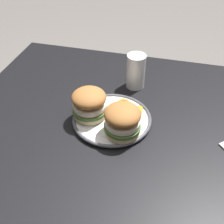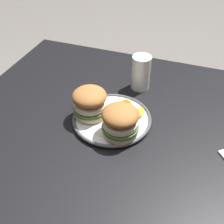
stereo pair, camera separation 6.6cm
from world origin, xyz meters
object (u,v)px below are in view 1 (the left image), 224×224
at_px(dining_table, 125,142).
at_px(sandwich_half_right, 89,103).
at_px(sandwich_half_left, 122,120).
at_px(drinking_glass, 136,73).
at_px(dinner_plate, 112,119).

height_order(dining_table, sandwich_half_right, sandwich_half_right).
bearing_deg(sandwich_half_right, dining_table, -177.27).
xyz_separation_m(dining_table, sandwich_half_left, (0.00, 0.06, 0.16)).
distance_m(sandwich_half_left, drinking_glass, 0.29).
height_order(sandwich_half_left, drinking_glass, drinking_glass).
height_order(sandwich_half_right, drinking_glass, drinking_glass).
bearing_deg(sandwich_half_right, sandwich_half_left, 156.54).
bearing_deg(drinking_glass, dining_table, 92.86).
xyz_separation_m(sandwich_half_right, drinking_glass, (-0.11, -0.23, -0.01)).
bearing_deg(dinner_plate, drinking_glass, -99.43).
distance_m(dining_table, drinking_glass, 0.28).
relative_size(dining_table, sandwich_half_right, 7.77).
bearing_deg(dinner_plate, dining_table, 179.40).
xyz_separation_m(sandwich_half_left, sandwich_half_right, (0.12, -0.05, 0.00)).
bearing_deg(sandwich_half_left, sandwich_half_right, -23.46).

